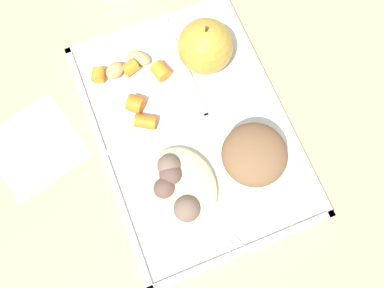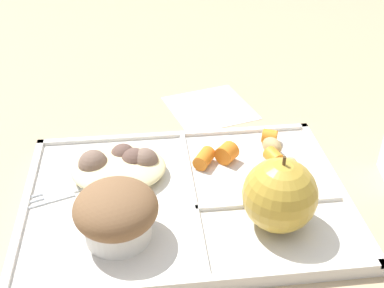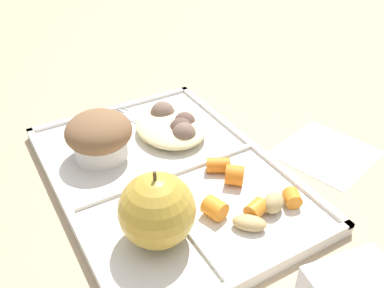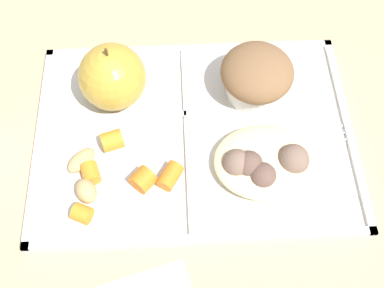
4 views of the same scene
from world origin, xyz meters
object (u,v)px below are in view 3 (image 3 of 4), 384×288
(green_apple, at_px, (157,210))
(plastic_fork, at_px, (146,123))
(bran_muffin, at_px, (99,136))
(lunch_tray, at_px, (167,176))

(green_apple, height_order, plastic_fork, green_apple)
(green_apple, bearing_deg, bran_muffin, -0.00)
(bran_muffin, relative_size, plastic_fork, 0.58)
(green_apple, distance_m, plastic_fork, 0.25)
(green_apple, relative_size, bran_muffin, 1.02)
(bran_muffin, bearing_deg, green_apple, 180.00)
(bran_muffin, xyz_separation_m, plastic_fork, (0.05, -0.09, -0.03))
(lunch_tray, relative_size, plastic_fork, 2.47)
(lunch_tray, xyz_separation_m, green_apple, (-0.10, 0.06, 0.05))
(plastic_fork, bearing_deg, lunch_tray, 167.44)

